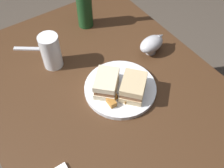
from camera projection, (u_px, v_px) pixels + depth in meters
name	position (u px, v px, depth m)	size (l,w,h in m)	color
ground_plane	(107.00, 168.00, 1.57)	(6.00, 6.00, 0.00)	#4C4238
dining_table	(106.00, 137.00, 1.27)	(1.07, 0.82, 0.77)	#422816
plate	(120.00, 88.00, 0.96)	(0.26, 0.26, 0.02)	white
sandwich_half_left	(106.00, 84.00, 0.92)	(0.13, 0.13, 0.07)	beige
sandwich_half_right	(133.00, 87.00, 0.91)	(0.13, 0.13, 0.07)	#CCB284
potato_wedge_front	(132.00, 99.00, 0.91)	(0.06, 0.02, 0.02)	#AD702D
potato_wedge_middle	(110.00, 101.00, 0.90)	(0.05, 0.02, 0.02)	#AD702D
potato_wedge_back	(130.00, 96.00, 0.92)	(0.05, 0.02, 0.02)	#AD702D
potato_wedge_left_edge	(112.00, 93.00, 0.92)	(0.05, 0.02, 0.02)	#AD702D
pint_glass	(51.00, 53.00, 1.00)	(0.08, 0.08, 0.14)	white
gravy_boat	(152.00, 44.00, 1.06)	(0.08, 0.13, 0.07)	#B7B7BC
cider_bottle	(84.00, 4.00, 1.12)	(0.07, 0.07, 0.28)	#19421E
fork	(35.00, 49.00, 1.10)	(0.18, 0.02, 0.01)	silver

